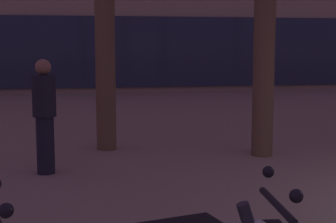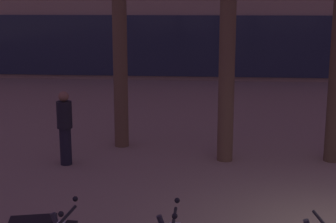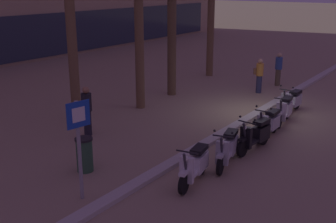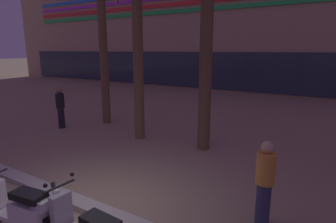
{
  "view_description": "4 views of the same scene",
  "coord_description": "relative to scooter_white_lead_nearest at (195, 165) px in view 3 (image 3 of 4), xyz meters",
  "views": [
    {
      "loc": [
        -5.18,
        -3.89,
        1.87
      ],
      "look_at": [
        -3.93,
        2.96,
        0.97
      ],
      "focal_mm": 54.81,
      "sensor_mm": 36.0,
      "label": 1
    },
    {
      "loc": [
        -2.4,
        -7.1,
        3.58
      ],
      "look_at": [
        -3.32,
        3.69,
        1.25
      ],
      "focal_mm": 54.57,
      "sensor_mm": 36.0,
      "label": 2
    },
    {
      "loc": [
        -14.86,
        -6.19,
        4.88
      ],
      "look_at": [
        -4.07,
        1.47,
        0.83
      ],
      "focal_mm": 44.81,
      "sensor_mm": 36.0,
      "label": 3
    },
    {
      "loc": [
        3.93,
        -3.51,
        3.16
      ],
      "look_at": [
        -0.28,
        3.36,
        1.37
      ],
      "focal_mm": 29.66,
      "sensor_mm": 36.0,
      "label": 4
    }
  ],
  "objects": [
    {
      "name": "pedestrian_by_palm_tree",
      "position": [
        11.38,
        2.23,
        0.41
      ],
      "size": [
        0.34,
        0.34,
        1.64
      ],
      "color": "brown",
      "rests_on": "ground"
    },
    {
      "name": "scooter_white_gap_after_mid",
      "position": [
        5.98,
        -0.13,
        0.01
      ],
      "size": [
        1.76,
        0.59,
        1.04
      ],
      "color": "black",
      "rests_on": "ground"
    },
    {
      "name": "curb_strip",
      "position": [
        6.46,
        1.04,
        -0.39
      ],
      "size": [
        60.0,
        0.36,
        0.12
      ],
      "primitive_type": "cube",
      "color": "#BCB7AD",
      "rests_on": "ground"
    },
    {
      "name": "litter_bin",
      "position": [
        -1.2,
        2.76,
        0.03
      ],
      "size": [
        0.48,
        0.48,
        0.95
      ],
      "color": "#2D5638",
      "rests_on": "ground"
    },
    {
      "name": "ground_plane",
      "position": [
        6.46,
        1.08,
        -0.45
      ],
      "size": [
        200.0,
        200.0,
        0.0
      ],
      "primitive_type": "plane",
      "color": "#9E896B"
    },
    {
      "name": "pedestrian_window_shopping",
      "position": [
        0.84,
        4.73,
        0.43
      ],
      "size": [
        0.34,
        0.34,
        1.67
      ],
      "color": "black",
      "rests_on": "ground"
    },
    {
      "name": "pedestrian_strolling_near_curb",
      "position": [
        9.47,
        2.41,
        0.4
      ],
      "size": [
        0.38,
        0.45,
        1.61
      ],
      "color": "#2D3351",
      "rests_on": "ground"
    },
    {
      "name": "crossing_sign",
      "position": [
        -2.32,
        1.67,
        1.05
      ],
      "size": [
        0.6,
        0.16,
        2.4
      ],
      "color": "#939399",
      "rests_on": "ground"
    },
    {
      "name": "scooter_silver_far_back",
      "position": [
        1.51,
        -0.15,
        0.0
      ],
      "size": [
        1.81,
        0.73,
        1.17
      ],
      "color": "black",
      "rests_on": "ground"
    },
    {
      "name": "scooter_black_mid_front",
      "position": [
        2.94,
        -0.36,
        0.01
      ],
      "size": [
        1.81,
        0.56,
        1.17
      ],
      "color": "black",
      "rests_on": "ground"
    },
    {
      "name": "scooter_silver_second_in_line",
      "position": [
        4.22,
        -0.25,
        -0.01
      ],
      "size": [
        1.77,
        0.56,
        1.17
      ],
      "color": "black",
      "rests_on": "ground"
    },
    {
      "name": "scooter_white_lead_nearest",
      "position": [
        0.0,
        0.0,
        0.0
      ],
      "size": [
        1.73,
        0.65,
        1.04
      ],
      "color": "black",
      "rests_on": "ground"
    },
    {
      "name": "scooter_silver_last_in_row",
      "position": [
        7.39,
        0.1,
        -0.01
      ],
      "size": [
        1.85,
        0.56,
        1.17
      ],
      "color": "black",
      "rests_on": "ground"
    }
  ]
}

